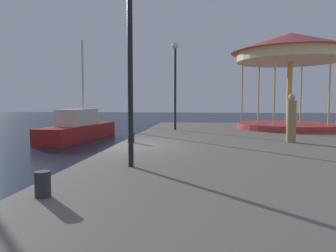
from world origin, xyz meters
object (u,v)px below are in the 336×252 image
(bollard_north, at_px, (43,184))
(sailboat_red, at_px, (79,128))
(lamp_post_far_end, at_px, (175,71))
(bollard_center, at_px, (131,137))
(carousel, at_px, (290,58))
(person_far_corner, at_px, (291,120))
(lamp_post_mid_promenade, at_px, (130,27))

(bollard_north, bearing_deg, sailboat_red, 109.89)
(lamp_post_far_end, bearing_deg, bollard_center, -101.71)
(sailboat_red, bearing_deg, bollard_north, -70.11)
(carousel, bearing_deg, bollard_north, -117.85)
(person_far_corner, bearing_deg, sailboat_red, 149.10)
(lamp_post_mid_promenade, relative_size, bollard_center, 11.43)
(lamp_post_far_end, relative_size, person_far_corner, 2.61)
(carousel, xyz_separation_m, person_far_corner, (-1.52, -6.17, -3.05))
(lamp_post_mid_promenade, relative_size, person_far_corner, 2.60)
(bollard_center, height_order, person_far_corner, person_far_corner)
(carousel, distance_m, bollard_center, 10.65)
(lamp_post_mid_promenade, distance_m, person_far_corner, 7.26)
(sailboat_red, xyz_separation_m, bollard_center, (4.81, -7.00, 0.31))
(carousel, distance_m, lamp_post_mid_promenade, 12.81)
(sailboat_red, bearing_deg, lamp_post_mid_promenade, -62.86)
(sailboat_red, height_order, bollard_center, sailboat_red)
(lamp_post_mid_promenade, relative_size, bollard_north, 11.43)
(carousel, bearing_deg, person_far_corner, -103.80)
(lamp_post_mid_promenade, height_order, lamp_post_far_end, lamp_post_far_end)
(person_far_corner, bearing_deg, carousel, 76.20)
(carousel, xyz_separation_m, bollard_north, (-7.15, -13.53, -3.67))
(sailboat_red, height_order, carousel, same)
(bollard_north, height_order, bollard_center, same)
(sailboat_red, xyz_separation_m, carousel, (12.11, -0.17, 3.98))
(person_far_corner, bearing_deg, lamp_post_mid_promenade, -134.23)
(sailboat_red, distance_m, lamp_post_far_end, 6.93)
(lamp_post_far_end, height_order, bollard_north, lamp_post_far_end)
(carousel, relative_size, bollard_center, 15.94)
(carousel, bearing_deg, lamp_post_far_end, -167.63)
(lamp_post_mid_promenade, bearing_deg, lamp_post_far_end, 89.07)
(carousel, xyz_separation_m, bollard_center, (-7.30, -6.83, -3.67))
(bollard_center, distance_m, person_far_corner, 5.86)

